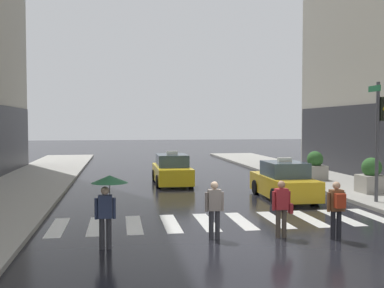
{
  "coord_description": "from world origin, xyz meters",
  "views": [
    {
      "loc": [
        -3.46,
        -11.7,
        3.29
      ],
      "look_at": [
        -0.28,
        8.0,
        2.39
      ],
      "focal_mm": 42.36,
      "sensor_mm": 36.0,
      "label": 1
    }
  ],
  "objects_px": {
    "pedestrian_with_backpack": "(337,206)",
    "planter_mid_block": "(315,167)",
    "pedestrian_with_handbag": "(282,205)",
    "planter_near_corner": "(371,177)",
    "taxi_lead": "(284,182)",
    "pedestrian_with_umbrella": "(108,191)",
    "taxi_second": "(172,171)",
    "pedestrian_plain_coat": "(214,206)",
    "traffic_light_pole": "(380,124)"
  },
  "relations": [
    {
      "from": "traffic_light_pole",
      "to": "taxi_second",
      "type": "xyz_separation_m",
      "value": [
        -7.48,
        7.7,
        -2.53
      ]
    },
    {
      "from": "pedestrian_with_umbrella",
      "to": "planter_mid_block",
      "type": "distance_m",
      "value": 16.29
    },
    {
      "from": "traffic_light_pole",
      "to": "pedestrian_with_handbag",
      "type": "height_order",
      "value": "traffic_light_pole"
    },
    {
      "from": "pedestrian_plain_coat",
      "to": "planter_mid_block",
      "type": "distance_m",
      "value": 13.97
    },
    {
      "from": "traffic_light_pole",
      "to": "pedestrian_plain_coat",
      "type": "height_order",
      "value": "traffic_light_pole"
    },
    {
      "from": "taxi_second",
      "to": "traffic_light_pole",
      "type": "bearing_deg",
      "value": -45.82
    },
    {
      "from": "pedestrian_plain_coat",
      "to": "planter_near_corner",
      "type": "bearing_deg",
      "value": 36.49
    },
    {
      "from": "pedestrian_with_handbag",
      "to": "planter_mid_block",
      "type": "bearing_deg",
      "value": 61.54
    },
    {
      "from": "planter_mid_block",
      "to": "pedestrian_with_handbag",
      "type": "bearing_deg",
      "value": -118.46
    },
    {
      "from": "pedestrian_with_umbrella",
      "to": "planter_near_corner",
      "type": "relative_size",
      "value": 1.21
    },
    {
      "from": "pedestrian_with_backpack",
      "to": "planter_near_corner",
      "type": "distance_m",
      "value": 8.79
    },
    {
      "from": "traffic_light_pole",
      "to": "planter_near_corner",
      "type": "distance_m",
      "value": 3.43
    },
    {
      "from": "pedestrian_with_handbag",
      "to": "planter_mid_block",
      "type": "xyz_separation_m",
      "value": [
        6.22,
        11.47,
        -0.06
      ]
    },
    {
      "from": "pedestrian_with_umbrella",
      "to": "pedestrian_with_handbag",
      "type": "relative_size",
      "value": 1.18
    },
    {
      "from": "pedestrian_plain_coat",
      "to": "pedestrian_with_handbag",
      "type": "bearing_deg",
      "value": -4.2
    },
    {
      "from": "traffic_light_pole",
      "to": "pedestrian_with_umbrella",
      "type": "relative_size",
      "value": 2.47
    },
    {
      "from": "taxi_lead",
      "to": "pedestrian_with_backpack",
      "type": "distance_m",
      "value": 7.06
    },
    {
      "from": "traffic_light_pole",
      "to": "taxi_lead",
      "type": "xyz_separation_m",
      "value": [
        -3.18,
        2.18,
        -2.53
      ]
    },
    {
      "from": "pedestrian_with_umbrella",
      "to": "pedestrian_with_handbag",
      "type": "height_order",
      "value": "pedestrian_with_umbrella"
    },
    {
      "from": "pedestrian_with_umbrella",
      "to": "pedestrian_plain_coat",
      "type": "xyz_separation_m",
      "value": [
        2.96,
        0.55,
        -0.58
      ]
    },
    {
      "from": "taxi_lead",
      "to": "pedestrian_with_umbrella",
      "type": "height_order",
      "value": "pedestrian_with_umbrella"
    },
    {
      "from": "pedestrian_plain_coat",
      "to": "planter_mid_block",
      "type": "xyz_separation_m",
      "value": [
        8.17,
        11.33,
        -0.07
      ]
    },
    {
      "from": "traffic_light_pole",
      "to": "pedestrian_with_handbag",
      "type": "bearing_deg",
      "value": -142.84
    },
    {
      "from": "planter_mid_block",
      "to": "taxi_lead",
      "type": "bearing_deg",
      "value": -126.68
    },
    {
      "from": "traffic_light_pole",
      "to": "pedestrian_with_umbrella",
      "type": "xyz_separation_m",
      "value": [
        -10.6,
        -4.72,
        -1.74
      ]
    },
    {
      "from": "taxi_second",
      "to": "planter_near_corner",
      "type": "relative_size",
      "value": 2.84
    },
    {
      "from": "traffic_light_pole",
      "to": "pedestrian_with_backpack",
      "type": "xyz_separation_m",
      "value": [
        -4.24,
        -4.8,
        -2.29
      ]
    },
    {
      "from": "traffic_light_pole",
      "to": "taxi_lead",
      "type": "bearing_deg",
      "value": 145.58
    },
    {
      "from": "pedestrian_with_backpack",
      "to": "taxi_second",
      "type": "bearing_deg",
      "value": 104.53
    },
    {
      "from": "pedestrian_with_backpack",
      "to": "traffic_light_pole",
      "type": "bearing_deg",
      "value": 48.51
    },
    {
      "from": "traffic_light_pole",
      "to": "planter_mid_block",
      "type": "xyz_separation_m",
      "value": [
        0.52,
        7.16,
        -2.38
      ]
    },
    {
      "from": "taxi_second",
      "to": "planter_mid_block",
      "type": "height_order",
      "value": "taxi_second"
    },
    {
      "from": "taxi_lead",
      "to": "taxi_second",
      "type": "height_order",
      "value": "same"
    },
    {
      "from": "pedestrian_with_handbag",
      "to": "pedestrian_plain_coat",
      "type": "relative_size",
      "value": 1.0
    },
    {
      "from": "pedestrian_with_umbrella",
      "to": "pedestrian_plain_coat",
      "type": "height_order",
      "value": "pedestrian_with_umbrella"
    },
    {
      "from": "taxi_lead",
      "to": "pedestrian_plain_coat",
      "type": "height_order",
      "value": "taxi_lead"
    },
    {
      "from": "taxi_second",
      "to": "pedestrian_plain_coat",
      "type": "xyz_separation_m",
      "value": [
        -0.16,
        -11.87,
        0.21
      ]
    },
    {
      "from": "pedestrian_with_handbag",
      "to": "planter_near_corner",
      "type": "bearing_deg",
      "value": 44.31
    },
    {
      "from": "pedestrian_with_umbrella",
      "to": "pedestrian_with_backpack",
      "type": "distance_m",
      "value": 6.38
    },
    {
      "from": "taxi_second",
      "to": "pedestrian_with_backpack",
      "type": "xyz_separation_m",
      "value": [
        3.24,
        -12.5,
        0.25
      ]
    },
    {
      "from": "pedestrian_with_backpack",
      "to": "planter_mid_block",
      "type": "height_order",
      "value": "planter_mid_block"
    },
    {
      "from": "pedestrian_with_backpack",
      "to": "planter_near_corner",
      "type": "bearing_deg",
      "value": 53.2
    },
    {
      "from": "taxi_lead",
      "to": "planter_mid_block",
      "type": "distance_m",
      "value": 6.21
    },
    {
      "from": "pedestrian_plain_coat",
      "to": "pedestrian_with_umbrella",
      "type": "bearing_deg",
      "value": -169.55
    },
    {
      "from": "traffic_light_pole",
      "to": "taxi_second",
      "type": "distance_m",
      "value": 11.03
    },
    {
      "from": "taxi_second",
      "to": "pedestrian_plain_coat",
      "type": "height_order",
      "value": "taxi_second"
    },
    {
      "from": "pedestrian_with_backpack",
      "to": "planter_mid_block",
      "type": "distance_m",
      "value": 12.87
    },
    {
      "from": "taxi_second",
      "to": "pedestrian_plain_coat",
      "type": "distance_m",
      "value": 11.87
    },
    {
      "from": "traffic_light_pole",
      "to": "pedestrian_with_backpack",
      "type": "height_order",
      "value": "traffic_light_pole"
    },
    {
      "from": "pedestrian_with_umbrella",
      "to": "pedestrian_with_backpack",
      "type": "bearing_deg",
      "value": -0.73
    }
  ]
}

